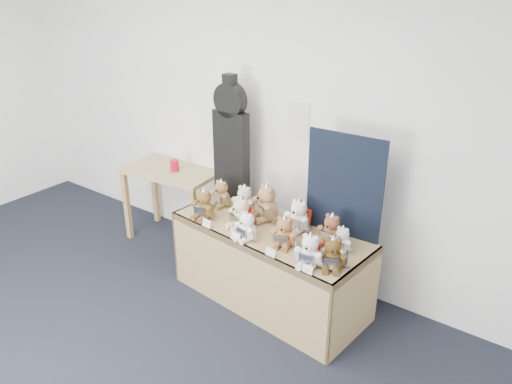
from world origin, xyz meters
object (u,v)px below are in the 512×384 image
Objects in this scene: teddy_back_left at (244,201)px; teddy_back_end at (342,240)px; teddy_front_right at (284,233)px; teddy_back_right at (331,230)px; teddy_front_left at (241,214)px; red_cup at (175,166)px; teddy_front_far_right at (310,252)px; guitar_case at (231,139)px; teddy_back_centre_left at (266,204)px; teddy_front_end at (332,255)px; teddy_front_centre at (247,227)px; side_table at (171,181)px; display_table at (265,248)px; teddy_back_far_left at (221,194)px; teddy_back_centre_right at (298,217)px; teddy_front_far_left at (204,205)px.

teddy_back_end is (0.96, -0.08, -0.02)m from teddy_back_left.
teddy_front_right is 1.23× the size of teddy_back_end.
teddy_back_right is (0.26, 0.24, 0.00)m from teddy_front_right.
teddy_front_left is 1.10× the size of teddy_back_right.
teddy_front_far_right reaches higher than red_cup.
guitar_case is 3.68× the size of teddy_front_left.
teddy_back_right is at bearing 20.07° from teddy_back_centre_left.
teddy_front_centre is at bearing 158.23° from teddy_front_end.
teddy_back_right is (1.82, -0.20, -0.04)m from red_cup.
teddy_front_centre is (0.15, -0.12, -0.02)m from teddy_front_left.
guitar_case reaches higher than side_table.
display_table is at bearing -160.85° from teddy_back_right.
display_table is 7.63× the size of teddy_back_end.
teddy_front_right reaches higher than side_table.
teddy_front_right is at bearing -154.87° from teddy_back_end.
side_table is 0.19m from red_cup.
teddy_front_left is at bearing -157.74° from display_table.
teddy_front_centre is 0.58m from teddy_front_far_right.
teddy_front_centre is at bearing -19.49° from teddy_front_left.
teddy_front_centre is at bearing -27.77° from side_table.
teddy_front_far_right is at bearing 7.27° from teddy_front_left.
teddy_back_left is at bearing 138.23° from teddy_front_centre.
red_cup is at bearing 171.67° from teddy_back_end.
teddy_back_far_left is at bearing -76.40° from guitar_case.
teddy_front_far_right is at bearing -16.88° from red_cup.
teddy_back_left is at bearing 148.99° from teddy_front_far_right.
teddy_front_left is at bearing -19.70° from red_cup.
teddy_front_far_right is at bearing -45.78° from teddy_back_centre_right.
teddy_front_end reaches higher than red_cup.
guitar_case is 3.86× the size of teddy_front_far_left.
teddy_back_end reaches higher than side_table.
teddy_front_end reaches higher than display_table.
teddy_front_far_right is 1.05× the size of teddy_back_far_left.
teddy_front_end is at bearing -10.30° from teddy_back_far_left.
teddy_front_right reaches higher than red_cup.
teddy_front_end reaches higher than teddy_back_far_left.
teddy_back_centre_left is at bearing 172.42° from teddy_back_end.
guitar_case is 0.49m from teddy_back_far_left.
guitar_case is 9.84× the size of red_cup.
guitar_case is 3.97× the size of teddy_back_left.
teddy_front_left is at bearing 162.02° from teddy_front_right.
guitar_case is at bearing -4.21° from side_table.
side_table is 0.96m from teddy_front_far_left.
teddy_back_far_left reaches higher than teddy_front_centre.
teddy_front_left is (-0.19, -0.06, 0.27)m from display_table.
teddy_back_left reaches higher than teddy_front_right.
teddy_back_left is (-0.29, 0.35, 0.01)m from teddy_front_centre.
teddy_front_centre is at bearing -28.47° from teddy_back_far_left.
guitar_case is at bearing 154.76° from teddy_front_left.
teddy_back_far_left is at bearing -154.79° from teddy_back_centre_left.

